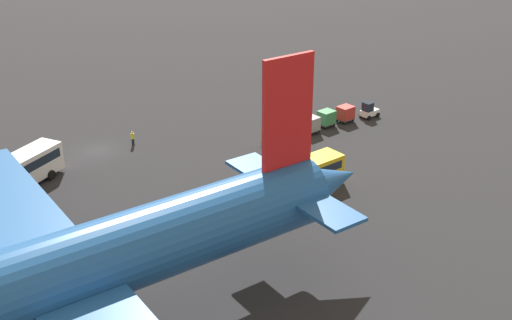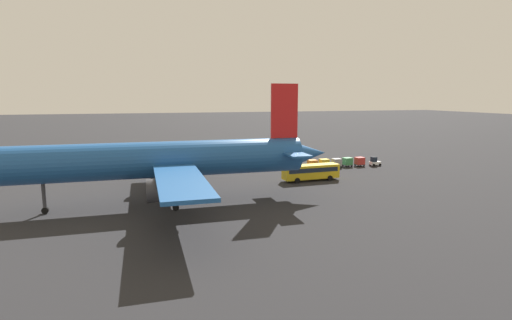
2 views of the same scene
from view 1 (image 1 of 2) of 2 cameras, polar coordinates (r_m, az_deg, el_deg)
The scene contains 11 objects.
ground_plane at distance 75.23m, azimuth -13.94°, elevation 0.80°, with size 600.00×600.00×0.00m, color #232326.
airplane at distance 41.69m, azimuth -18.60°, elevation -10.32°, with size 52.38×45.01×17.78m.
shuttle_bus_near at distance 67.63m, azimuth -20.75°, elevation -1.07°, with size 11.32×7.88×3.39m.
shuttle_bus_far at distance 63.06m, azimuth 3.57°, elevation -1.47°, with size 11.08×3.39×3.05m.
baggage_tug at distance 83.66m, azimuth 10.00°, elevation 4.35°, with size 2.48×1.76×2.10m.
worker_person at distance 75.46m, azimuth -10.91°, elevation 1.90°, with size 0.38×0.38×1.74m.
cargo_cart_red at distance 81.64m, azimuth 7.95°, elevation 4.16°, with size 2.13×1.85×2.06m.
cargo_cart_green at distance 79.85m, azimuth 6.28°, elevation 3.77°, with size 2.13×1.85×2.06m.
cargo_cart_grey at distance 77.63m, azimuth 4.88°, elevation 3.20°, with size 2.13×1.85×2.06m.
cargo_cart_yellow at distance 75.96m, azimuth 3.06°, elevation 2.76°, with size 2.13×1.85×2.06m.
cargo_cart_orange at distance 73.97m, azimuth 1.42°, elevation 2.16°, with size 2.13×1.85×2.06m.
Camera 1 is at (24.28, 64.64, 29.87)m, focal length 45.00 mm.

